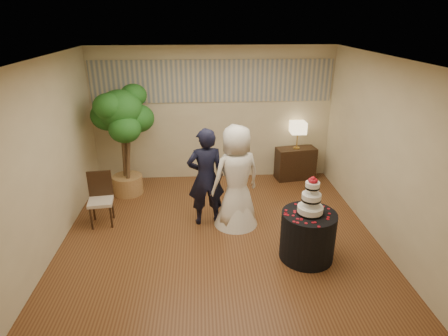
{
  "coord_description": "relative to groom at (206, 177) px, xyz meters",
  "views": [
    {
      "loc": [
        -0.26,
        -5.18,
        3.34
      ],
      "look_at": [
        0.1,
        0.4,
        1.05
      ],
      "focal_mm": 30.0,
      "sensor_mm": 36.0,
      "label": 1
    }
  ],
  "objects": [
    {
      "name": "floor",
      "position": [
        0.2,
        -0.5,
        -0.85
      ],
      "size": [
        5.0,
        5.0,
        0.0
      ],
      "primitive_type": "cube",
      "color": "brown",
      "rests_on": "ground"
    },
    {
      "name": "ceiling",
      "position": [
        0.2,
        -0.5,
        1.95
      ],
      "size": [
        5.0,
        5.0,
        0.0
      ],
      "primitive_type": "cube",
      "color": "white",
      "rests_on": "wall_back"
    },
    {
      "name": "wall_back",
      "position": [
        0.2,
        2.0,
        0.55
      ],
      "size": [
        5.0,
        0.06,
        2.8
      ],
      "primitive_type": "cube",
      "color": "beige",
      "rests_on": "ground"
    },
    {
      "name": "wall_front",
      "position": [
        0.2,
        -3.0,
        0.55
      ],
      "size": [
        5.0,
        0.06,
        2.8
      ],
      "primitive_type": "cube",
      "color": "beige",
      "rests_on": "ground"
    },
    {
      "name": "wall_left",
      "position": [
        -2.3,
        -0.5,
        0.55
      ],
      "size": [
        0.06,
        5.0,
        2.8
      ],
      "primitive_type": "cube",
      "color": "beige",
      "rests_on": "ground"
    },
    {
      "name": "wall_right",
      "position": [
        2.7,
        -0.5,
        0.55
      ],
      "size": [
        0.06,
        5.0,
        2.8
      ],
      "primitive_type": "cube",
      "color": "beige",
      "rests_on": "ground"
    },
    {
      "name": "mural_border",
      "position": [
        0.2,
        1.98,
        1.25
      ],
      "size": [
        4.9,
        0.02,
        0.85
      ],
      "primitive_type": "cube",
      "color": "gray",
      "rests_on": "wall_back"
    },
    {
      "name": "groom",
      "position": [
        0.0,
        0.0,
        0.0
      ],
      "size": [
        0.67,
        0.48,
        1.7
      ],
      "primitive_type": "imported",
      "rotation": [
        0.0,
        0.0,
        3.27
      ],
      "color": "black",
      "rests_on": "floor"
    },
    {
      "name": "bride",
      "position": [
        0.5,
        -0.08,
        0.03
      ],
      "size": [
        1.08,
        1.02,
        1.76
      ],
      "primitive_type": "imported",
      "rotation": [
        0.0,
        0.0,
        3.54
      ],
      "color": "white",
      "rests_on": "floor"
    },
    {
      "name": "cake_table",
      "position": [
        1.45,
        -1.11,
        -0.48
      ],
      "size": [
        0.93,
        0.93,
        0.73
      ],
      "primitive_type": "cylinder",
      "rotation": [
        0.0,
        0.0,
        -0.2
      ],
      "color": "black",
      "rests_on": "floor"
    },
    {
      "name": "wedding_cake",
      "position": [
        1.45,
        -1.11,
        0.17
      ],
      "size": [
        0.37,
        0.37,
        0.57
      ],
      "primitive_type": null,
      "color": "white",
      "rests_on": "cake_table"
    },
    {
      "name": "console",
      "position": [
        1.97,
        1.77,
        -0.5
      ],
      "size": [
        0.88,
        0.49,
        0.7
      ],
      "primitive_type": "cube",
      "rotation": [
        0.0,
        0.0,
        0.15
      ],
      "color": "black",
      "rests_on": "floor"
    },
    {
      "name": "table_lamp",
      "position": [
        1.97,
        1.77,
        0.14
      ],
      "size": [
        0.31,
        0.31,
        0.58
      ],
      "primitive_type": null,
      "color": "beige",
      "rests_on": "console"
    },
    {
      "name": "ficus_tree",
      "position": [
        -1.55,
        1.25,
        0.25
      ],
      "size": [
        1.09,
        1.09,
        2.2
      ],
      "primitive_type": null,
      "rotation": [
        0.0,
        0.0,
        1.53
      ],
      "color": "#205A1C",
      "rests_on": "floor"
    },
    {
      "name": "side_chair",
      "position": [
        -1.78,
        0.06,
        -0.39
      ],
      "size": [
        0.47,
        0.49,
        0.91
      ],
      "primitive_type": null,
      "rotation": [
        0.0,
        0.0,
        0.12
      ],
      "color": "black",
      "rests_on": "floor"
    }
  ]
}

